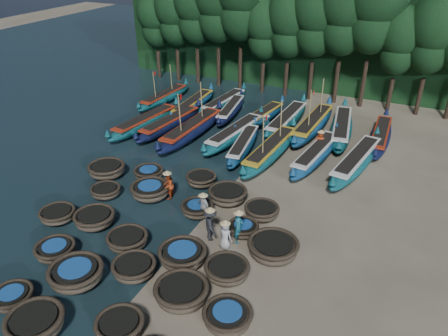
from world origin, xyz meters
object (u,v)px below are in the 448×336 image
at_px(coracle_1, 12,297).
at_px(fisherman_6, 320,141).
at_px(long_boat_17, 380,136).
at_px(long_boat_4, 235,133).
at_px(long_boat_6, 271,150).
at_px(long_boat_16, 341,128).
at_px(coracle_2, 35,323).
at_px(coracle_20, 107,169).
at_px(long_boat_2, 170,123).
at_px(long_boat_8, 356,161).
at_px(coracle_24, 262,211).
at_px(long_boat_1, 145,122).
at_px(coracle_15, 106,191).
at_px(coracle_19, 273,247).
at_px(coracle_18, 243,228).
at_px(long_boat_10, 193,105).
at_px(long_boat_12, 231,109).
at_px(long_boat_7, 316,154).
at_px(coracle_10, 57,214).
at_px(long_boat_14, 287,120).
at_px(coracle_5, 55,250).
at_px(long_boat_5, 243,145).
at_px(long_boat_3, 192,129).
at_px(fisherman_1, 238,225).
at_px(coracle_7, 134,268).
at_px(coracle_16, 150,190).
at_px(fisherman_2, 168,185).
at_px(coracle_14, 227,270).
at_px(coracle_22, 201,179).
at_px(long_boat_13, 260,118).
at_px(coracle_6, 76,274).
at_px(coracle_17, 197,208).
at_px(coracle_13, 183,255).
at_px(fisherman_5, 266,124).
at_px(coracle_12, 127,240).
at_px(long_boat_11, 224,102).
at_px(fisherman_4, 203,205).
at_px(long_boat_9, 164,97).
at_px(coracle_11, 94,218).
at_px(coracle_23, 228,194).
at_px(coracle_8, 181,292).

xyz_separation_m(coracle_1, fisherman_6, (8.00, 19.27, 0.49)).
bearing_deg(long_boat_17, long_boat_4, -159.09).
height_order(long_boat_6, long_boat_16, long_boat_6).
bearing_deg(coracle_2, coracle_20, 115.58).
distance_m(long_boat_2, long_boat_8, 14.18).
distance_m(coracle_24, long_boat_1, 14.51).
height_order(coracle_15, coracle_19, coracle_19).
height_order(coracle_18, long_boat_2, long_boat_2).
xyz_separation_m(coracle_19, long_boat_8, (2.01, 10.40, 0.11)).
xyz_separation_m(long_boat_10, long_boat_12, (3.36, 0.41, -0.05)).
bearing_deg(long_boat_6, long_boat_17, 45.44).
xyz_separation_m(long_boat_7, long_boat_10, (-11.93, 4.81, -0.01)).
distance_m(coracle_10, long_boat_14, 18.65).
bearing_deg(coracle_5, long_boat_5, 75.31).
bearing_deg(long_boat_5, coracle_18, -75.46).
relative_size(long_boat_3, fisherman_1, 4.67).
distance_m(coracle_7, long_boat_1, 16.64).
xyz_separation_m(coracle_10, long_boat_17, (14.26, 17.27, 0.17)).
height_order(coracle_16, long_boat_6, long_boat_6).
distance_m(coracle_15, fisherman_2, 3.71).
distance_m(coracle_14, coracle_20, 11.81).
xyz_separation_m(long_boat_5, long_boat_17, (8.50, 5.44, 0.05)).
relative_size(long_boat_2, fisherman_2, 4.31).
bearing_deg(coracle_18, long_boat_6, 100.50).
bearing_deg(long_boat_10, coracle_15, -84.17).
xyz_separation_m(coracle_22, long_boat_13, (-0.13, 10.46, 0.12)).
bearing_deg(coracle_6, coracle_17, 70.90).
bearing_deg(coracle_14, coracle_13, 179.03).
distance_m(coracle_7, coracle_17, 5.38).
distance_m(coracle_7, fisherman_1, 5.33).
xyz_separation_m(long_boat_13, fisherman_5, (1.09, -1.74, 0.29)).
bearing_deg(long_boat_6, coracle_12, -100.79).
bearing_deg(long_boat_7, long_boat_11, 153.48).
relative_size(long_boat_6, fisherman_5, 5.04).
distance_m(coracle_16, fisherman_1, 6.43).
height_order(coracle_1, coracle_7, coracle_7).
distance_m(long_boat_4, fisherman_4, 10.14).
bearing_deg(coracle_2, long_boat_4, 90.26).
bearing_deg(long_boat_9, coracle_24, -38.99).
bearing_deg(long_boat_16, coracle_18, -106.22).
relative_size(coracle_7, coracle_16, 1.02).
distance_m(coracle_11, long_boat_7, 14.79).
bearing_deg(coracle_7, long_boat_6, 82.88).
bearing_deg(fisherman_6, coracle_17, -113.44).
bearing_deg(coracle_14, long_boat_3, 124.37).
bearing_deg(coracle_23, long_boat_13, 101.58).
relative_size(long_boat_13, long_boat_14, 0.89).
bearing_deg(fisherman_6, coracle_5, -119.57).
bearing_deg(coracle_11, coracle_12, -15.64).
relative_size(coracle_8, long_boat_17, 0.30).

